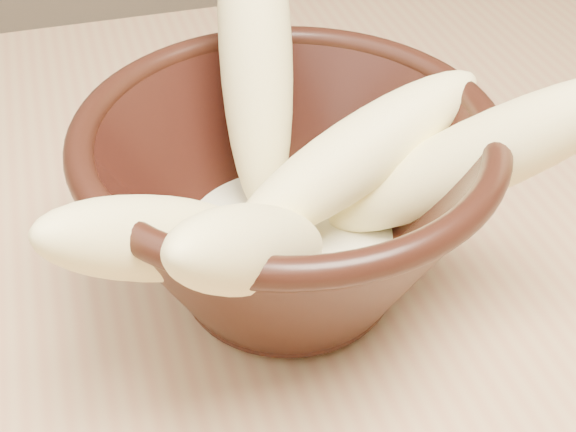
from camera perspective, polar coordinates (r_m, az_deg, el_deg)
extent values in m
cube|color=tan|center=(0.51, 13.01, -4.90)|extent=(1.20, 0.80, 0.04)
cylinder|color=black|center=(0.46, 0.00, -4.98)|extent=(0.09, 0.09, 0.01)
cylinder|color=black|center=(0.45, 0.00, -2.95)|extent=(0.09, 0.09, 0.01)
torus|color=black|center=(0.40, 0.00, 5.94)|extent=(0.22, 0.22, 0.01)
cylinder|color=beige|center=(0.44, 0.00, -1.92)|extent=(0.12, 0.12, 0.02)
ellipsoid|color=#F8E492|center=(0.44, -2.32, 11.91)|extent=(0.06, 0.14, 0.18)
ellipsoid|color=#F8E492|center=(0.37, -8.88, -1.61)|extent=(0.14, 0.12, 0.12)
ellipsoid|color=#F8E492|center=(0.41, 13.20, 3.99)|extent=(0.17, 0.11, 0.14)
ellipsoid|color=#F8E492|center=(0.42, 4.98, 4.32)|extent=(0.17, 0.08, 0.09)
ellipsoid|color=#F8E492|center=(0.35, -2.27, -2.36)|extent=(0.13, 0.15, 0.13)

